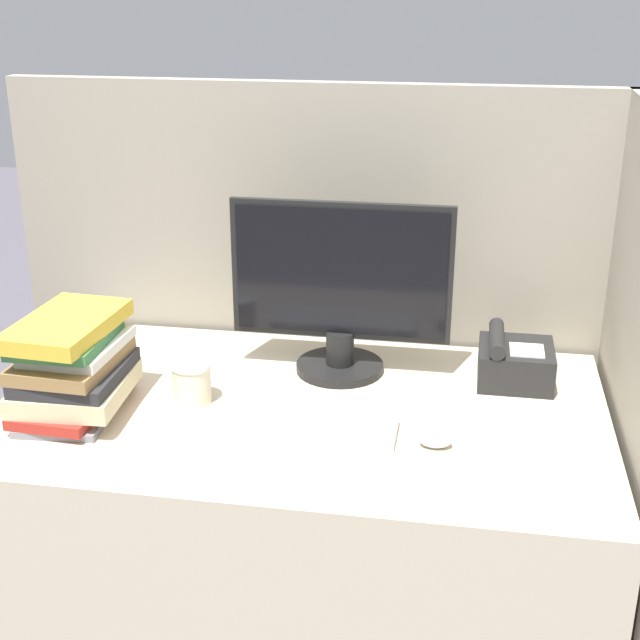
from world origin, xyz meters
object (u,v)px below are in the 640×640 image
(monitor, at_px, (341,294))
(mouse, at_px, (435,439))
(coffee_cup, at_px, (192,382))
(book_stack, at_px, (72,367))
(keyboard, at_px, (303,426))
(desk_telephone, at_px, (514,362))

(monitor, distance_m, mouse, 0.46)
(coffee_cup, relative_size, book_stack, 0.31)
(book_stack, bearing_deg, mouse, -1.48)
(monitor, distance_m, keyboard, 0.37)
(coffee_cup, distance_m, book_stack, 0.26)
(mouse, distance_m, book_stack, 0.80)
(monitor, xyz_separation_m, desk_telephone, (0.42, 0.01, -0.15))
(keyboard, xyz_separation_m, book_stack, (-0.51, -0.00, 0.10))
(monitor, height_order, desk_telephone, monitor)
(monitor, relative_size, coffee_cup, 5.55)
(coffee_cup, bearing_deg, book_stack, -158.27)
(desk_telephone, bearing_deg, book_stack, -161.17)
(mouse, relative_size, desk_telephone, 0.38)
(monitor, bearing_deg, desk_telephone, 1.22)
(monitor, height_order, coffee_cup, monitor)
(book_stack, distance_m, desk_telephone, 1.01)
(monitor, distance_m, book_stack, 0.63)
(mouse, height_order, desk_telephone, desk_telephone)
(mouse, bearing_deg, desk_telephone, 64.38)
(mouse, relative_size, coffee_cup, 0.73)
(desk_telephone, bearing_deg, monitor, -178.78)
(coffee_cup, bearing_deg, keyboard, -18.68)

